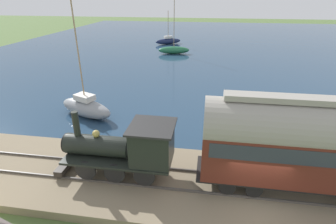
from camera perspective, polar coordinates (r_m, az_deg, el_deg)
name	(u,v)px	position (r m, az deg, el deg)	size (l,w,h in m)	color
ground_plane	(252,206)	(13.25, 17.81, -18.93)	(200.00, 200.00, 0.00)	#516B38
harbor_water	(222,43)	(54.31, 11.64, 14.58)	(80.00, 80.00, 0.01)	navy
rail_embankment	(250,191)	(13.67, 17.50, -16.07)	(5.80, 56.00, 0.56)	#84755B
steam_locomotive	(128,146)	(12.81, -8.60, -7.42)	(2.13, 5.85, 3.24)	black
passenger_coach	(310,143)	(12.64, 28.49, -5.90)	(2.23, 9.34, 4.57)	black
sailboat_navy	(168,41)	(51.53, 0.03, 15.23)	(3.61, 4.92, 5.97)	#192347
sailboat_green	(174,50)	(42.88, 1.28, 13.37)	(2.11, 5.07, 8.86)	#236B42
sailboat_gray	(86,107)	(21.40, -17.45, 1.03)	(3.40, 5.18, 9.46)	gray
rowboat_mid_harbor	(266,115)	(21.55, 20.58, -0.69)	(1.61, 2.99, 0.53)	#B7B2A3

